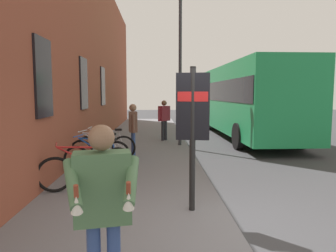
{
  "coord_description": "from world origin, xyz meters",
  "views": [
    {
      "loc": [
        -4.41,
        1.2,
        2.08
      ],
      "look_at": [
        3.9,
        0.89,
        1.22
      ],
      "focal_mm": 33.23,
      "sensor_mm": 36.0,
      "label": 1
    }
  ],
  "objects_px": {
    "tourist_with_hotdogs": "(103,199)",
    "bicycle_by_door": "(98,160)",
    "pedestrian_crossing_street": "(164,116)",
    "street_lamp": "(180,57)",
    "city_bus": "(244,97)",
    "pedestrian_by_facade": "(133,125)",
    "bicycle_nearest_sign": "(100,153)",
    "bicycle_far_end": "(106,147)",
    "transit_info_sign": "(193,116)",
    "bicycle_mid_rack": "(82,171)"
  },
  "relations": [
    {
      "from": "bicycle_far_end",
      "to": "street_lamp",
      "type": "distance_m",
      "value": 4.6
    },
    {
      "from": "bicycle_by_door",
      "to": "bicycle_far_end",
      "type": "height_order",
      "value": "same"
    },
    {
      "from": "bicycle_far_end",
      "to": "pedestrian_crossing_street",
      "type": "xyz_separation_m",
      "value": [
        3.8,
        -1.82,
        0.64
      ]
    },
    {
      "from": "bicycle_mid_rack",
      "to": "bicycle_by_door",
      "type": "xyz_separation_m",
      "value": [
        1.04,
        -0.12,
        -0.0
      ]
    },
    {
      "from": "bicycle_by_door",
      "to": "tourist_with_hotdogs",
      "type": "xyz_separation_m",
      "value": [
        -4.69,
        -0.93,
        0.66
      ]
    },
    {
      "from": "bicycle_nearest_sign",
      "to": "pedestrian_by_facade",
      "type": "bearing_deg",
      "value": -36.3
    },
    {
      "from": "transit_info_sign",
      "to": "city_bus",
      "type": "bearing_deg",
      "value": -20.39
    },
    {
      "from": "bicycle_by_door",
      "to": "bicycle_far_end",
      "type": "xyz_separation_m",
      "value": [
        1.92,
        0.1,
        0.0
      ]
    },
    {
      "from": "bicycle_mid_rack",
      "to": "bicycle_by_door",
      "type": "bearing_deg",
      "value": -6.33
    },
    {
      "from": "pedestrian_by_facade",
      "to": "tourist_with_hotdogs",
      "type": "bearing_deg",
      "value": -177.95
    },
    {
      "from": "bicycle_mid_rack",
      "to": "bicycle_nearest_sign",
      "type": "xyz_separation_m",
      "value": [
        2.02,
        0.02,
        0.0
      ]
    },
    {
      "from": "bicycle_mid_rack",
      "to": "street_lamp",
      "type": "distance_m",
      "value": 6.74
    },
    {
      "from": "pedestrian_crossing_street",
      "to": "city_bus",
      "type": "bearing_deg",
      "value": -65.82
    },
    {
      "from": "bicycle_by_door",
      "to": "bicycle_nearest_sign",
      "type": "bearing_deg",
      "value": 7.71
    },
    {
      "from": "city_bus",
      "to": "bicycle_by_door",
      "type": "bearing_deg",
      "value": 143.1
    },
    {
      "from": "pedestrian_crossing_street",
      "to": "street_lamp",
      "type": "bearing_deg",
      "value": -154.23
    },
    {
      "from": "bicycle_far_end",
      "to": "city_bus",
      "type": "distance_m",
      "value": 8.08
    },
    {
      "from": "street_lamp",
      "to": "bicycle_nearest_sign",
      "type": "bearing_deg",
      "value": 145.59
    },
    {
      "from": "city_bus",
      "to": "pedestrian_by_facade",
      "type": "height_order",
      "value": "city_bus"
    },
    {
      "from": "transit_info_sign",
      "to": "street_lamp",
      "type": "relative_size",
      "value": 0.42
    },
    {
      "from": "transit_info_sign",
      "to": "city_bus",
      "type": "height_order",
      "value": "city_bus"
    },
    {
      "from": "transit_info_sign",
      "to": "pedestrian_crossing_street",
      "type": "relative_size",
      "value": 1.42
    },
    {
      "from": "bicycle_by_door",
      "to": "city_bus",
      "type": "distance_m",
      "value": 9.43
    },
    {
      "from": "tourist_with_hotdogs",
      "to": "pedestrian_by_facade",
      "type": "bearing_deg",
      "value": 2.05
    },
    {
      "from": "city_bus",
      "to": "pedestrian_by_facade",
      "type": "bearing_deg",
      "value": 137.56
    },
    {
      "from": "city_bus",
      "to": "tourist_with_hotdogs",
      "type": "relative_size",
      "value": 6.2
    },
    {
      "from": "pedestrian_crossing_street",
      "to": "street_lamp",
      "type": "xyz_separation_m",
      "value": [
        -1.2,
        -0.58,
        2.29
      ]
    },
    {
      "from": "bicycle_nearest_sign",
      "to": "pedestrian_by_facade",
      "type": "height_order",
      "value": "pedestrian_by_facade"
    },
    {
      "from": "city_bus",
      "to": "transit_info_sign",
      "type": "bearing_deg",
      "value": 159.61
    },
    {
      "from": "city_bus",
      "to": "bicycle_far_end",
      "type": "bearing_deg",
      "value": 134.21
    },
    {
      "from": "bicycle_nearest_sign",
      "to": "street_lamp",
      "type": "distance_m",
      "value": 5.21
    },
    {
      "from": "bicycle_far_end",
      "to": "transit_info_sign",
      "type": "bearing_deg",
      "value": -153.25
    },
    {
      "from": "bicycle_by_door",
      "to": "transit_info_sign",
      "type": "relative_size",
      "value": 0.72
    },
    {
      "from": "city_bus",
      "to": "tourist_with_hotdogs",
      "type": "height_order",
      "value": "city_bus"
    },
    {
      "from": "bicycle_mid_rack",
      "to": "city_bus",
      "type": "xyz_separation_m",
      "value": [
        8.51,
        -5.72,
        1.41
      ]
    },
    {
      "from": "pedestrian_by_facade",
      "to": "street_lamp",
      "type": "xyz_separation_m",
      "value": [
        2.44,
        -1.61,
        2.31
      ]
    },
    {
      "from": "tourist_with_hotdogs",
      "to": "bicycle_by_door",
      "type": "bearing_deg",
      "value": 11.24
    },
    {
      "from": "bicycle_mid_rack",
      "to": "city_bus",
      "type": "height_order",
      "value": "city_bus"
    },
    {
      "from": "pedestrian_crossing_street",
      "to": "bicycle_nearest_sign",
      "type": "bearing_deg",
      "value": 158.65
    },
    {
      "from": "bicycle_nearest_sign",
      "to": "pedestrian_crossing_street",
      "type": "height_order",
      "value": "pedestrian_crossing_street"
    },
    {
      "from": "bicycle_nearest_sign",
      "to": "city_bus",
      "type": "xyz_separation_m",
      "value": [
        6.49,
        -5.73,
        1.41
      ]
    },
    {
      "from": "pedestrian_crossing_street",
      "to": "transit_info_sign",
      "type": "bearing_deg",
      "value": -178.05
    },
    {
      "from": "bicycle_far_end",
      "to": "pedestrian_by_facade",
      "type": "height_order",
      "value": "pedestrian_by_facade"
    },
    {
      "from": "bicycle_nearest_sign",
      "to": "street_lamp",
      "type": "xyz_separation_m",
      "value": [
        3.55,
        -2.43,
        2.93
      ]
    },
    {
      "from": "bicycle_nearest_sign",
      "to": "bicycle_far_end",
      "type": "height_order",
      "value": "same"
    },
    {
      "from": "bicycle_nearest_sign",
      "to": "pedestrian_crossing_street",
      "type": "relative_size",
      "value": 1.02
    },
    {
      "from": "bicycle_nearest_sign",
      "to": "tourist_with_hotdogs",
      "type": "distance_m",
      "value": 5.8
    },
    {
      "from": "transit_info_sign",
      "to": "tourist_with_hotdogs",
      "type": "height_order",
      "value": "transit_info_sign"
    },
    {
      "from": "bicycle_nearest_sign",
      "to": "pedestrian_crossing_street",
      "type": "xyz_separation_m",
      "value": [
        4.75,
        -1.86,
        0.64
      ]
    },
    {
      "from": "bicycle_nearest_sign",
      "to": "bicycle_far_end",
      "type": "distance_m",
      "value": 0.94
    }
  ]
}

